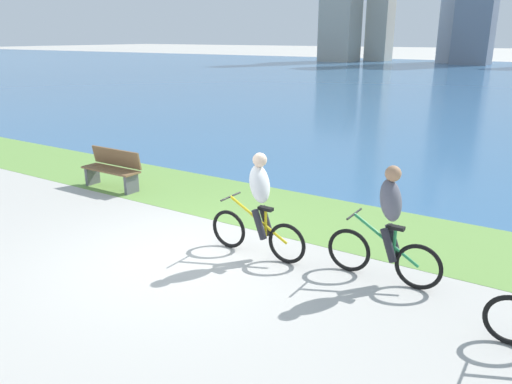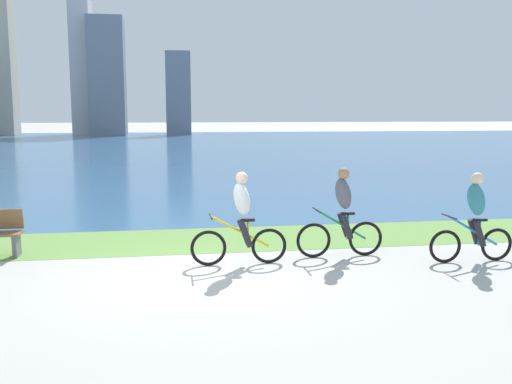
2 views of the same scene
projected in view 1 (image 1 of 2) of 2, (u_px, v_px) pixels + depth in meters
ground_plane at (178, 257)px, 7.91m from camera, size 300.00×300.00×0.00m
grass_strip_bayside at (271, 208)px, 10.19m from camera, size 120.00×2.44×0.01m
bay_water_surface at (507, 82)px, 37.72m from camera, size 300.00×66.37×0.00m
cyclist_lead at (259, 206)px, 7.74m from camera, size 1.75×0.52×1.69m
cyclist_trailing at (388, 226)px, 6.93m from camera, size 1.69×0.52×1.71m
bench_near_path at (113, 169)px, 11.39m from camera, size 1.50×0.47×0.90m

